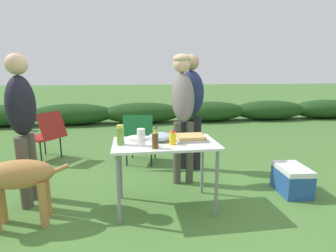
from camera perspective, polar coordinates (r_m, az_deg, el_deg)
ground_plane at (r=3.06m, az=-0.60°, el=-17.08°), size 60.00×60.00×0.00m
shrub_hedge at (r=7.78m, az=-5.51°, el=2.89°), size 14.40×0.90×0.60m
folding_table at (r=2.80m, az=-0.62°, el=-5.08°), size 1.10×0.64×0.74m
food_tray at (r=2.87m, az=4.95°, el=-2.56°), size 0.33×0.29×0.06m
plate_stack at (r=2.91m, az=-6.73°, el=-2.66°), size 0.22×0.22×0.03m
mixing_bowl at (r=2.83m, az=-1.65°, el=-2.34°), size 0.26×0.26×0.09m
paper_cup_stack at (r=2.64m, az=-5.89°, el=-2.47°), size 0.08×0.08×0.17m
relish_jar at (r=2.71m, az=-10.33°, el=-1.97°), size 0.07×0.07×0.21m
beer_bottle at (r=2.54m, az=-2.82°, el=-2.89°), size 0.06×0.06×0.19m
mustard_bottle at (r=2.68m, az=1.00°, el=-2.42°), size 0.07×0.07×0.16m
standing_person_in_olive_jacket at (r=3.48m, az=3.21°, el=5.82°), size 0.34×0.49×1.71m
standing_person_in_red_jacket at (r=3.22m, az=-29.16°, el=1.68°), size 0.29×0.40×1.66m
standing_person_in_gray_fleece at (r=3.90m, az=4.92°, el=5.22°), size 0.46×0.38×1.73m
dog at (r=2.92m, az=-30.84°, el=-9.64°), size 1.00×0.35×0.73m
camp_chair_green_behind_table at (r=4.83m, az=-25.04°, el=-1.45°), size 0.75×0.71×0.83m
camp_chair_near_hedge at (r=4.21m, az=-6.19°, el=-2.21°), size 0.59×0.68×0.83m
cooler_box at (r=3.63m, az=25.34°, el=-10.49°), size 0.36×0.51×0.34m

